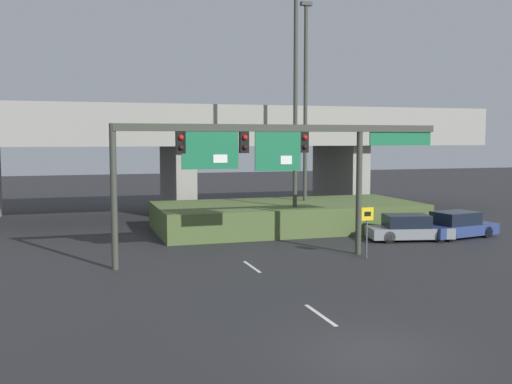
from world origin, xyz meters
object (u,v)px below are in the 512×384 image
(highway_light_pole_near, at_px, (296,81))
(highway_light_pole_far, at_px, (305,109))
(speed_limit_sign, at_px, (367,224))
(parked_sedan_mid_right, at_px, (457,226))
(signal_gantry, at_px, (268,151))
(parked_sedan_near_right, at_px, (408,228))

(highway_light_pole_near, bearing_deg, highway_light_pole_far, 59.14)
(speed_limit_sign, distance_m, parked_sedan_mid_right, 8.50)
(signal_gantry, distance_m, highway_light_pole_far, 11.31)
(highway_light_pole_far, relative_size, parked_sedan_mid_right, 2.91)
(parked_sedan_near_right, bearing_deg, speed_limit_sign, -128.24)
(signal_gantry, distance_m, highway_light_pole_near, 8.33)
(signal_gantry, relative_size, parked_sedan_near_right, 3.25)
(signal_gantry, bearing_deg, highway_light_pole_far, 59.46)
(signal_gantry, height_order, highway_light_pole_far, highway_light_pole_far)
(highway_light_pole_near, xyz_separation_m, highway_light_pole_far, (1.87, 3.13, -1.43))
(highway_light_pole_near, height_order, parked_sedan_near_right, highway_light_pole_near)
(highway_light_pole_near, xyz_separation_m, parked_sedan_mid_right, (8.25, -3.66, -8.06))
(parked_sedan_near_right, xyz_separation_m, parked_sedan_mid_right, (3.09, 0.02, 0.02))
(speed_limit_sign, xyz_separation_m, highway_light_pole_near, (-0.68, 7.43, 7.15))
(parked_sedan_near_right, bearing_deg, parked_sedan_mid_right, 12.25)
(highway_light_pole_near, bearing_deg, parked_sedan_mid_right, -23.93)
(speed_limit_sign, distance_m, parked_sedan_near_right, 5.92)
(signal_gantry, bearing_deg, highway_light_pole_near, 59.62)
(highway_light_pole_far, height_order, parked_sedan_mid_right, highway_light_pole_far)
(highway_light_pole_near, relative_size, parked_sedan_mid_right, 3.51)
(speed_limit_sign, distance_m, highway_light_pole_near, 10.34)
(speed_limit_sign, height_order, highway_light_pole_near, highway_light_pole_near)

